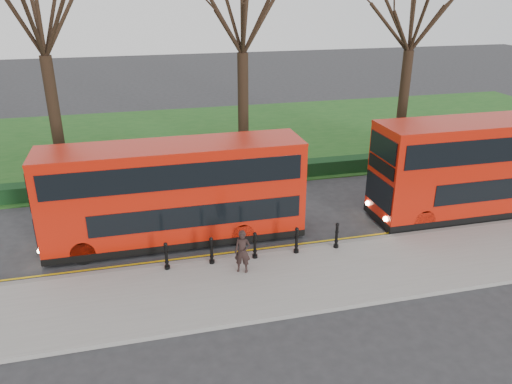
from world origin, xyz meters
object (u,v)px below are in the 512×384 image
object	(u,v)px
bollard_row	(255,246)
pedestrian	(243,252)
bus_rear	(492,167)
bus_lead	(175,194)

from	to	relation	value
bollard_row	pedestrian	xyz separation A→B (m)	(-0.65, -0.83, 0.29)
bollard_row	bus_rear	xyz separation A→B (m)	(11.18, 1.75, 1.51)
bus_lead	pedestrian	world-z (taller)	bus_lead
bus_rear	bus_lead	bearing A→B (deg)	177.39
pedestrian	bus_rear	bearing A→B (deg)	34.13
bus_lead	bollard_row	bearing A→B (deg)	-42.24
bollard_row	pedestrian	size ratio (longest dim) A/B	4.18
bollard_row	bus_rear	size ratio (longest dim) A/B	0.61
bus_lead	bus_rear	distance (m)	13.83
bollard_row	pedestrian	distance (m)	1.09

